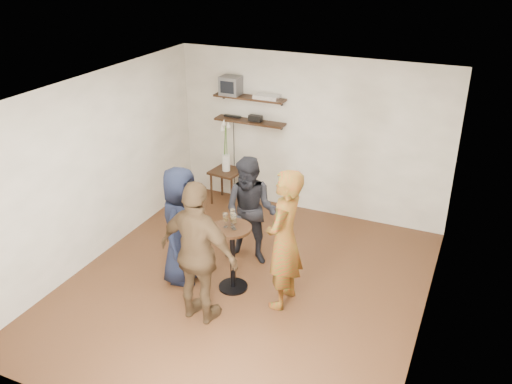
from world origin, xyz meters
TOP-DOWN VIEW (x-y plane):
  - room at (0.00, 0.00)m, footprint 4.58×5.08m
  - shelf_upper at (-1.00, 2.38)m, footprint 1.20×0.25m
  - shelf_lower at (-1.00, 2.38)m, footprint 1.20×0.25m
  - crt_monitor at (-1.33, 2.38)m, footprint 0.32×0.30m
  - dvd_deck at (-0.69, 2.38)m, footprint 0.40×0.24m
  - radio at (-0.90, 2.38)m, footprint 0.22×0.10m
  - power_strip at (-1.34, 2.42)m, footprint 0.30×0.05m
  - side_table at (-1.37, 2.20)m, footprint 0.54×0.54m
  - vase_lilies at (-1.37, 2.20)m, footprint 0.19×0.19m
  - drinks_table at (-0.12, -0.08)m, footprint 0.50×0.50m
  - wine_glass_fl at (-0.20, -0.11)m, footprint 0.06×0.06m
  - wine_glass_fr at (-0.07, -0.13)m, footprint 0.07×0.07m
  - wine_glass_bl at (-0.15, -0.00)m, footprint 0.07×0.07m
  - wine_glass_br at (-0.11, -0.08)m, footprint 0.07×0.07m
  - person_plaid at (0.58, -0.10)m, footprint 0.45×0.67m
  - person_dark at (-0.19, 0.62)m, footprint 0.81×0.66m
  - person_navy at (-0.83, -0.15)m, footprint 0.59×0.83m
  - person_brown at (-0.21, -0.78)m, footprint 1.09×0.56m

SIDE VIEW (x-z plane):
  - side_table at x=-1.37m, z-range 0.20..0.78m
  - drinks_table at x=-0.12m, z-range 0.13..1.04m
  - person_dark at x=-0.19m, z-range 0.00..1.56m
  - person_navy at x=-0.83m, z-range 0.00..1.61m
  - vase_lilies at x=-1.37m, z-range 0.41..1.35m
  - person_brown at x=-0.21m, z-range 0.00..1.79m
  - person_plaid at x=0.58m, z-range 0.00..1.81m
  - wine_glass_fl at x=-0.20m, z-range 0.94..1.13m
  - wine_glass_br at x=-0.11m, z-range 0.95..1.15m
  - wine_glass_bl at x=-0.15m, z-range 0.95..1.15m
  - wine_glass_fr at x=-0.07m, z-range 0.95..1.15m
  - room at x=0.00m, z-range -0.04..2.64m
  - shelf_lower at x=-1.00m, z-range 1.43..1.47m
  - power_strip at x=-1.34m, z-range 1.47..1.50m
  - radio at x=-0.90m, z-range 1.47..1.57m
  - shelf_upper at x=-1.00m, z-range 1.83..1.87m
  - dvd_deck at x=-0.69m, z-range 1.87..1.93m
  - crt_monitor at x=-1.33m, z-range 1.87..2.17m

